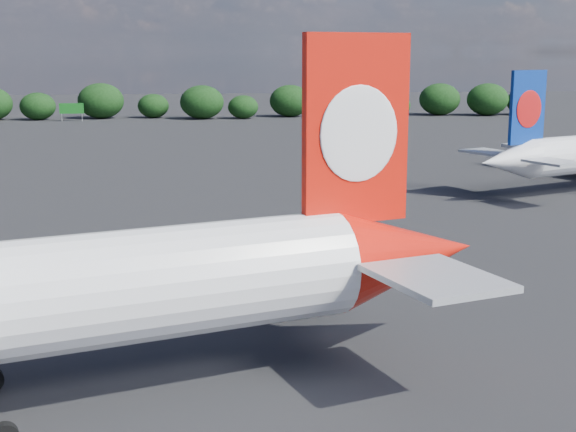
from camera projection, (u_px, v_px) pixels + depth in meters
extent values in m
plane|color=black|center=(96.00, 204.00, 91.70)|extent=(500.00, 500.00, 0.00)
cone|color=red|center=(406.00, 253.00, 46.29)|extent=(10.41, 8.15, 5.71)
cube|color=red|center=(356.00, 129.00, 43.43)|extent=(6.16, 2.40, 10.27)
ellipsoid|color=white|center=(359.00, 134.00, 43.17)|extent=(4.65, 1.64, 5.25)
ellipsoid|color=white|center=(353.00, 133.00, 43.78)|extent=(4.65, 1.64, 5.25)
cube|color=#ABAFB4|center=(436.00, 278.00, 39.68)|extent=(6.93, 8.06, 0.34)
cube|color=#ABAFB4|center=(322.00, 228.00, 50.86)|extent=(6.93, 8.06, 0.34)
cone|color=white|center=(507.00, 161.00, 92.77)|extent=(8.83, 7.29, 4.74)
cube|color=navy|center=(527.00, 107.00, 92.94)|extent=(5.00, 2.44, 8.54)
ellipsoid|color=red|center=(529.00, 109.00, 92.73)|extent=(3.75, 1.70, 4.36)
ellipsoid|color=red|center=(525.00, 109.00, 93.22)|extent=(3.75, 1.70, 4.36)
cube|color=#ABAFB4|center=(553.00, 162.00, 89.19)|extent=(6.12, 6.89, 0.28)
cube|color=#ABAFB4|center=(487.00, 152.00, 98.06)|extent=(6.12, 6.89, 0.28)
cube|color=#ABAFB4|center=(565.00, 151.00, 115.11)|extent=(12.96, 19.89, 0.52)
cube|color=#125D18|center=(71.00, 108.00, 201.53)|extent=(6.00, 0.30, 2.60)
cylinder|color=gray|center=(62.00, 117.00, 201.66)|extent=(0.20, 0.20, 2.00)
cylinder|color=gray|center=(82.00, 117.00, 202.29)|extent=(0.20, 0.20, 2.00)
cube|color=gold|center=(191.00, 103.00, 210.93)|extent=(5.00, 0.30, 3.00)
cylinder|color=gray|center=(191.00, 113.00, 211.49)|extent=(0.30, 0.30, 2.50)
ellipsoid|color=black|center=(38.00, 106.00, 204.91)|extent=(9.11, 7.71, 7.01)
ellipsoid|color=black|center=(101.00, 101.00, 209.21)|extent=(11.97, 10.13, 9.21)
ellipsoid|color=black|center=(153.00, 106.00, 211.50)|extent=(8.20, 6.94, 6.31)
ellipsoid|color=black|center=(202.00, 102.00, 207.73)|extent=(11.34, 9.60, 8.72)
ellipsoid|color=black|center=(243.00, 107.00, 208.94)|extent=(7.93, 6.71, 6.10)
ellipsoid|color=black|center=(290.00, 101.00, 215.05)|extent=(11.07, 9.37, 8.52)
ellipsoid|color=black|center=(357.00, 106.00, 212.43)|extent=(7.80, 6.60, 6.00)
ellipsoid|color=black|center=(395.00, 105.00, 214.05)|extent=(8.11, 6.86, 6.24)
ellipsoid|color=black|center=(440.00, 99.00, 220.38)|extent=(11.36, 9.61, 8.74)
ellipsoid|color=black|center=(488.00, 99.00, 219.11)|extent=(11.43, 9.67, 8.79)
ellipsoid|color=black|center=(524.00, 102.00, 221.28)|extent=(9.52, 8.05, 7.32)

